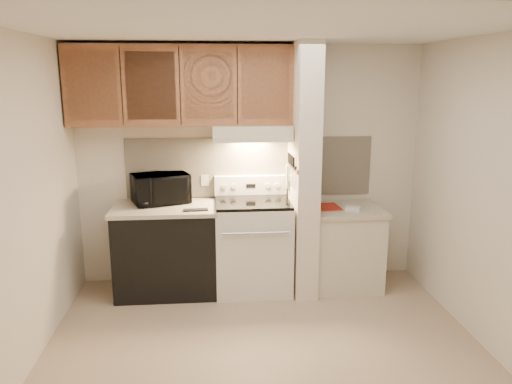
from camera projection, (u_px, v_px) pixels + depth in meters
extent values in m
plane|color=tan|center=(264.00, 346.00, 4.12)|extent=(3.60, 3.60, 0.00)
plane|color=white|center=(265.00, 29.00, 3.56)|extent=(3.60, 3.60, 0.00)
cube|color=beige|center=(250.00, 165.00, 5.29)|extent=(3.60, 2.50, 0.02)
cube|color=beige|center=(23.00, 204.00, 3.69)|extent=(0.02, 3.00, 2.50)
cube|color=beige|center=(488.00, 195.00, 3.99)|extent=(0.02, 3.00, 2.50)
cube|color=beige|center=(250.00, 167.00, 5.29)|extent=(2.60, 0.02, 0.63)
cube|color=silver|center=(253.00, 247.00, 5.14)|extent=(0.76, 0.65, 0.92)
cube|color=black|center=(255.00, 254.00, 4.82)|extent=(0.50, 0.01, 0.30)
cylinder|color=silver|center=(256.00, 233.00, 4.74)|extent=(0.65, 0.02, 0.02)
cube|color=black|center=(253.00, 202.00, 5.03)|extent=(0.74, 0.64, 0.03)
cube|color=silver|center=(250.00, 185.00, 5.28)|extent=(0.76, 0.08, 0.20)
cube|color=black|center=(251.00, 186.00, 5.24)|extent=(0.10, 0.01, 0.04)
cylinder|color=silver|center=(224.00, 186.00, 5.21)|extent=(0.05, 0.02, 0.05)
cylinder|color=silver|center=(234.00, 186.00, 5.22)|extent=(0.05, 0.02, 0.05)
cylinder|color=silver|center=(268.00, 186.00, 5.25)|extent=(0.05, 0.02, 0.05)
cylinder|color=silver|center=(277.00, 185.00, 5.26)|extent=(0.05, 0.02, 0.05)
cube|color=black|center=(167.00, 251.00, 5.08)|extent=(1.00, 0.63, 0.87)
cube|color=#BDB09A|center=(165.00, 208.00, 4.98)|extent=(1.04, 0.67, 0.04)
cube|color=black|center=(196.00, 210.00, 4.80)|extent=(0.24, 0.10, 0.02)
cylinder|color=#306963|center=(171.00, 196.00, 5.18)|extent=(0.11, 0.11, 0.10)
cube|color=beige|center=(205.00, 180.00, 5.26)|extent=(0.08, 0.01, 0.12)
imported|color=black|center=(160.00, 188.00, 5.07)|extent=(0.64, 0.54, 0.30)
cube|color=beige|center=(303.00, 171.00, 5.00)|extent=(0.22, 0.70, 2.50)
cube|color=#905838|center=(292.00, 166.00, 4.98)|extent=(0.01, 0.70, 0.04)
cube|color=black|center=(292.00, 165.00, 4.92)|extent=(0.02, 0.42, 0.04)
cube|color=silver|center=(293.00, 178.00, 4.80)|extent=(0.01, 0.03, 0.16)
cylinder|color=black|center=(294.00, 162.00, 4.76)|extent=(0.02, 0.02, 0.10)
cube|color=silver|center=(292.00, 178.00, 4.86)|extent=(0.01, 0.04, 0.18)
cylinder|color=black|center=(292.00, 161.00, 4.85)|extent=(0.02, 0.02, 0.10)
cube|color=silver|center=(291.00, 177.00, 4.95)|extent=(0.01, 0.04, 0.20)
cylinder|color=black|center=(291.00, 160.00, 4.91)|extent=(0.02, 0.02, 0.10)
cube|color=silver|center=(290.00, 173.00, 5.01)|extent=(0.01, 0.04, 0.16)
cylinder|color=black|center=(290.00, 159.00, 4.98)|extent=(0.02, 0.02, 0.10)
cube|color=silver|center=(288.00, 173.00, 5.10)|extent=(0.01, 0.04, 0.18)
cylinder|color=black|center=(289.00, 157.00, 5.06)|extent=(0.02, 0.02, 0.10)
cube|color=gray|center=(288.00, 176.00, 5.17)|extent=(0.03, 0.10, 0.24)
cube|color=beige|center=(345.00, 249.00, 5.23)|extent=(0.70, 0.60, 0.81)
cube|color=#BDB09A|center=(346.00, 210.00, 5.13)|extent=(0.74, 0.64, 0.04)
cube|color=maroon|center=(328.00, 207.00, 5.16)|extent=(0.24, 0.32, 0.01)
cube|color=white|center=(353.00, 209.00, 5.03)|extent=(0.17, 0.14, 0.04)
cube|color=beige|center=(252.00, 132.00, 5.00)|extent=(0.78, 0.44, 0.15)
cube|color=beige|center=(253.00, 139.00, 4.80)|extent=(0.78, 0.04, 0.06)
cube|color=#905838|center=(181.00, 86.00, 4.88)|extent=(2.18, 0.33, 0.77)
cube|color=#905838|center=(92.00, 86.00, 4.65)|extent=(0.46, 0.01, 0.63)
cube|color=black|center=(121.00, 86.00, 4.67)|extent=(0.01, 0.01, 0.73)
cube|color=#905838|center=(151.00, 86.00, 4.70)|extent=(0.46, 0.01, 0.63)
cube|color=black|center=(180.00, 86.00, 4.72)|extent=(0.01, 0.01, 0.73)
cube|color=#905838|center=(209.00, 86.00, 4.74)|extent=(0.46, 0.01, 0.63)
cube|color=black|center=(237.00, 86.00, 4.77)|extent=(0.01, 0.01, 0.73)
cube|color=#905838|center=(266.00, 86.00, 4.79)|extent=(0.46, 0.01, 0.63)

